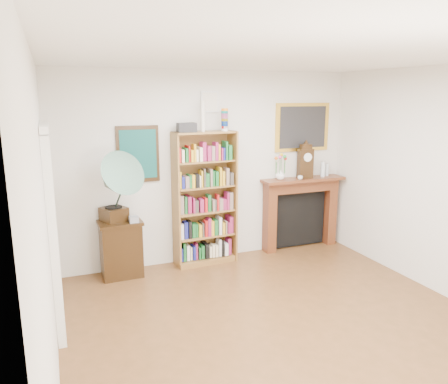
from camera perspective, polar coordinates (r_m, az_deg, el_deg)
name	(u,v)px	position (r m, az deg, el deg)	size (l,w,h in m)	color
room	(298,207)	(4.24, 9.69, -1.90)	(4.51, 5.01, 2.81)	#543619
door_casing	(52,212)	(4.84, -21.60, -2.49)	(0.08, 1.02, 2.17)	white
teal_poster	(138,154)	(6.12, -11.15, 4.87)	(0.58, 0.04, 0.78)	black
small_picture	(210,102)	(6.35, -1.88, 11.70)	(0.26, 0.04, 0.30)	white
gilt_painting	(302,127)	(7.05, 10.21, 8.33)	(0.95, 0.04, 0.75)	gold
bookshelf	(205,191)	(6.30, -2.51, 0.11)	(0.91, 0.37, 2.24)	brown
side_cabinet	(121,249)	(6.17, -13.28, -7.23)	(0.57, 0.42, 0.78)	black
fireplace	(300,206)	(7.16, 9.90, -1.88)	(1.38, 0.34, 1.16)	#532013
gramophone	(114,183)	(5.81, -14.21, 1.17)	(0.84, 0.92, 0.98)	black
cd_stack	(134,219)	(5.95, -11.69, -3.52)	(0.12, 0.12, 0.08)	#AAABB6
mantel_clock	(305,162)	(7.00, 10.58, 3.91)	(0.24, 0.15, 0.54)	black
flower_vase	(280,175)	(6.82, 7.36, 2.25)	(0.15, 0.15, 0.15)	white
teacup	(300,178)	(6.87, 9.92, 1.86)	(0.08, 0.08, 0.06)	silver
bottle_left	(323,169)	(7.18, 12.79, 2.91)	(0.07, 0.07, 0.24)	silver
bottle_right	(327,170)	(7.28, 13.29, 2.86)	(0.06, 0.06, 0.20)	silver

